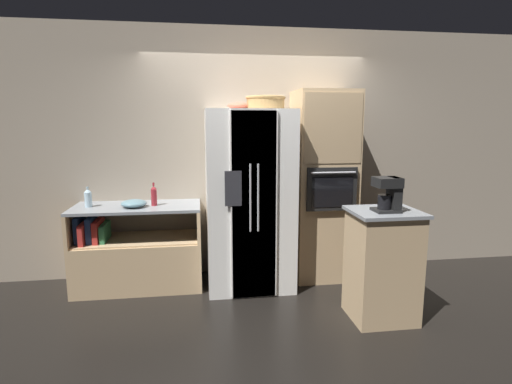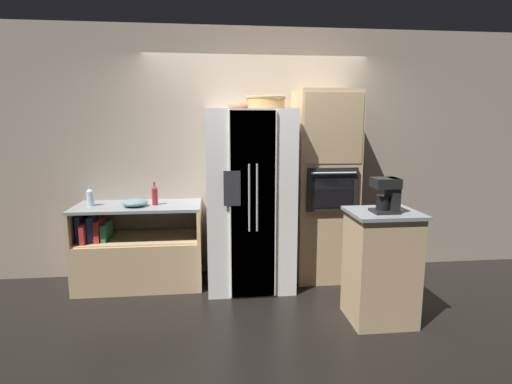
{
  "view_description": "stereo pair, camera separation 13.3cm",
  "coord_description": "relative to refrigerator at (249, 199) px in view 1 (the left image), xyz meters",
  "views": [
    {
      "loc": [
        -0.65,
        -4.08,
        1.74
      ],
      "look_at": [
        -0.06,
        -0.01,
        1.04
      ],
      "focal_mm": 28.0,
      "sensor_mm": 36.0,
      "label": 1
    },
    {
      "loc": [
        -0.52,
        -4.09,
        1.74
      ],
      "look_at": [
        -0.06,
        -0.01,
        1.04
      ],
      "focal_mm": 28.0,
      "sensor_mm": 36.0,
      "label": 2
    }
  ],
  "objects": [
    {
      "name": "wall_oven",
      "position": [
        0.85,
        0.11,
        0.11
      ],
      "size": [
        0.66,
        0.65,
        2.1
      ],
      "color": "tan",
      "rests_on": "ground_plane"
    },
    {
      "name": "bottle_short",
      "position": [
        -1.66,
        0.1,
        0.05
      ],
      "size": [
        0.07,
        0.07,
        0.21
      ],
      "color": "silver",
      "rests_on": "counter_left"
    },
    {
      "name": "bottle_tall",
      "position": [
        -1.0,
        0.07,
        0.05
      ],
      "size": [
        0.06,
        0.06,
        0.24
      ],
      "color": "maroon",
      "rests_on": "counter_left"
    },
    {
      "name": "mixing_bowl",
      "position": [
        -1.2,
        0.02,
        -0.01
      ],
      "size": [
        0.26,
        0.26,
        0.08
      ],
      "color": "#668C99",
      "rests_on": "counter_left"
    },
    {
      "name": "ground_plane",
      "position": [
        0.13,
        -0.08,
        -0.94
      ],
      "size": [
        20.0,
        20.0,
        0.0
      ],
      "primitive_type": "plane",
      "color": "black"
    },
    {
      "name": "refrigerator",
      "position": [
        0.0,
        0.0,
        0.0
      ],
      "size": [
        0.9,
        0.84,
        1.89
      ],
      "color": "white",
      "rests_on": "ground_plane"
    },
    {
      "name": "island_counter",
      "position": [
        1.08,
        -0.96,
        -0.44
      ],
      "size": [
        0.59,
        0.53,
        1.0
      ],
      "color": "tan",
      "rests_on": "ground_plane"
    },
    {
      "name": "counter_left",
      "position": [
        -1.2,
        0.09,
        -0.62
      ],
      "size": [
        1.32,
        0.63,
        0.89
      ],
      "color": "tan",
      "rests_on": "ground_plane"
    },
    {
      "name": "coffee_maker",
      "position": [
        1.08,
        -1.01,
        0.22
      ],
      "size": [
        0.21,
        0.19,
        0.3
      ],
      "color": "black",
      "rests_on": "island_counter"
    },
    {
      "name": "wall_back",
      "position": [
        0.13,
        0.44,
        0.46
      ],
      "size": [
        12.0,
        0.06,
        2.8
      ],
      "color": "tan",
      "rests_on": "ground_plane"
    },
    {
      "name": "fruit_bowl",
      "position": [
        -0.09,
        0.03,
        0.98
      ],
      "size": [
        0.25,
        0.25,
        0.08
      ],
      "color": "#DB664C",
      "rests_on": "refrigerator"
    },
    {
      "name": "wicker_basket",
      "position": [
        0.17,
        -0.03,
        1.02
      ],
      "size": [
        0.41,
        0.41,
        0.13
      ],
      "color": "tan",
      "rests_on": "refrigerator"
    }
  ]
}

